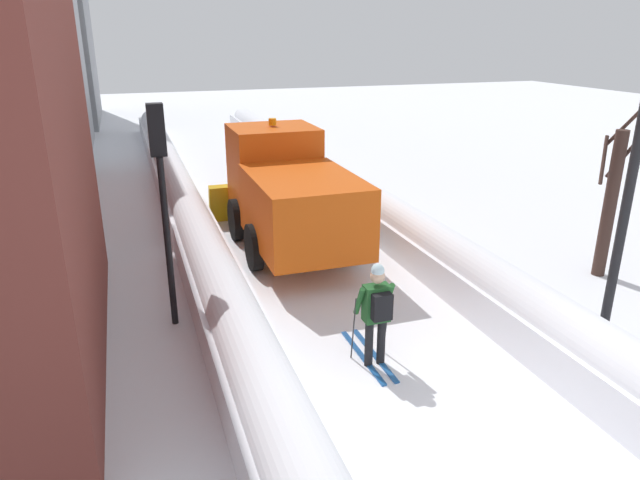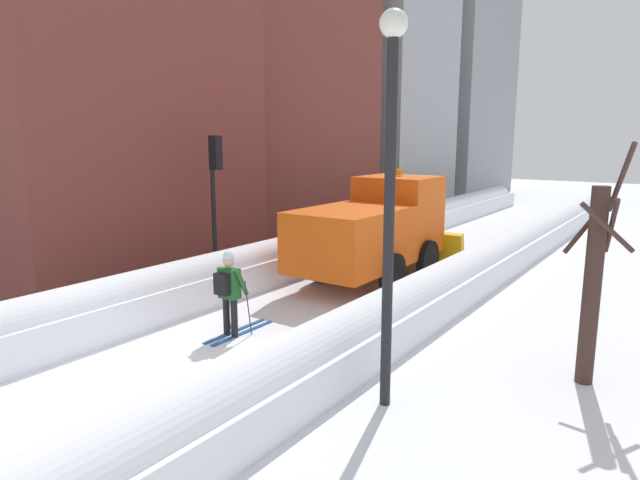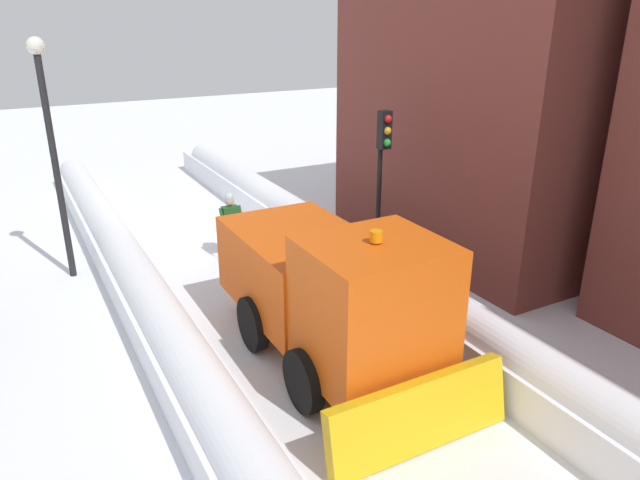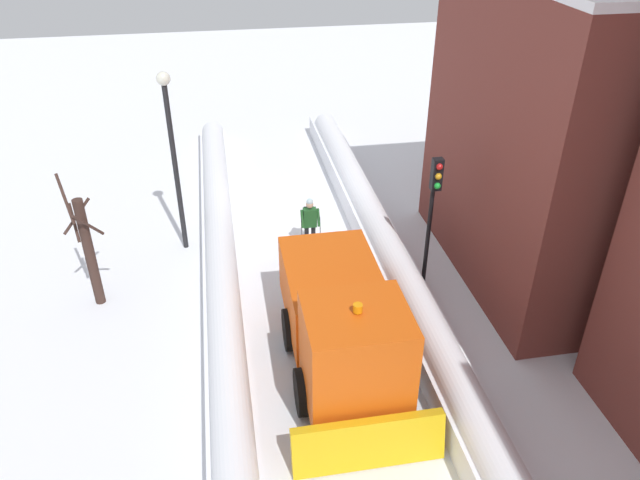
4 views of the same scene
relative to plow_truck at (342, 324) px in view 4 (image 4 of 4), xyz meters
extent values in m
plane|color=white|center=(0.22, 2.21, -1.48)|extent=(80.00, 80.00, 0.00)
cube|color=white|center=(-2.30, 2.21, -1.09)|extent=(1.10, 36.00, 0.77)
cylinder|color=white|center=(-2.30, 2.21, -0.70)|extent=(0.90, 34.20, 0.90)
cube|color=white|center=(2.73, 2.21, -1.12)|extent=(1.10, 36.00, 0.72)
cylinder|color=white|center=(2.73, 2.21, -0.76)|extent=(0.90, 34.20, 0.90)
cube|color=brown|center=(-8.69, -3.56, 2.71)|extent=(8.54, 7.93, 8.37)
cube|color=#DB510F|center=(0.00, -1.32, -0.08)|extent=(2.30, 3.40, 1.60)
cube|color=#DB510F|center=(0.00, 1.38, 0.27)|extent=(2.20, 2.00, 2.30)
cube|color=black|center=(0.00, 2.34, 0.78)|extent=(1.85, 0.06, 1.01)
cube|color=gold|center=(0.00, 2.73, -0.93)|extent=(3.20, 0.46, 1.13)
cylinder|color=orange|center=(0.00, 1.38, 1.54)|extent=(0.20, 0.20, 0.18)
cylinder|color=black|center=(-1.15, 1.08, -0.93)|extent=(0.25, 1.10, 1.10)
cylinder|color=black|center=(1.15, 1.08, -0.93)|extent=(0.25, 1.10, 1.10)
cylinder|color=black|center=(-1.15, -1.12, -0.93)|extent=(0.25, 1.10, 1.10)
cylinder|color=black|center=(1.15, -1.12, -0.93)|extent=(0.25, 1.10, 1.10)
cylinder|color=black|center=(-0.26, -5.78, -1.07)|extent=(0.14, 0.14, 0.82)
cylinder|color=black|center=(-0.04, -5.78, -1.07)|extent=(0.14, 0.14, 0.82)
cube|color=#1E5123|center=(-0.15, -5.78, -0.35)|extent=(0.42, 0.26, 0.62)
cube|color=black|center=(-0.15, -5.99, -0.32)|extent=(0.32, 0.16, 0.44)
sphere|color=tan|center=(-0.15, -5.78, 0.12)|extent=(0.24, 0.24, 0.24)
sphere|color=silver|center=(-0.15, -5.78, 0.22)|extent=(0.22, 0.22, 0.22)
cylinder|color=#1E5123|center=(-0.41, -5.68, -0.32)|extent=(0.09, 0.33, 0.56)
cylinder|color=#1E5123|center=(0.11, -5.68, -0.32)|extent=(0.09, 0.33, 0.56)
cube|color=#194C8C|center=(-0.26, -5.53, -1.46)|extent=(0.09, 1.80, 0.03)
cube|color=#194C8C|center=(-0.04, -5.53, -1.46)|extent=(0.09, 1.80, 0.03)
cylinder|color=#262628|center=(-0.45, -5.56, -0.88)|extent=(0.02, 0.19, 1.19)
cylinder|color=#262628|center=(0.15, -5.56, -0.88)|extent=(0.02, 0.19, 1.19)
cylinder|color=black|center=(-3.17, -3.23, 0.13)|extent=(0.12, 0.12, 3.20)
cube|color=black|center=(-3.17, -3.09, 2.18)|extent=(0.28, 0.24, 0.90)
sphere|color=red|center=(-3.17, -2.96, 2.46)|extent=(0.18, 0.18, 0.18)
sphere|color=gold|center=(-3.17, -2.96, 2.18)|extent=(0.18, 0.18, 0.18)
sphere|color=green|center=(-3.17, -2.96, 1.90)|extent=(0.18, 0.18, 0.18)
cylinder|color=black|center=(3.86, -6.54, 1.22)|extent=(0.16, 0.16, 5.40)
sphere|color=silver|center=(3.86, -6.54, 4.10)|extent=(0.40, 0.40, 0.40)
cylinder|color=#3B2822|center=(6.24, -3.95, 0.17)|extent=(0.28, 0.28, 3.30)
cylinder|color=#3B2822|center=(6.42, -3.88, 1.19)|extent=(0.25, 0.60, 0.96)
cylinder|color=#3B2822|center=(6.05, -3.75, 1.16)|extent=(0.61, 0.62, 0.97)
cylinder|color=#3B2822|center=(6.41, -4.21, 1.21)|extent=(0.77, 0.61, 0.83)
cylinder|color=#3B2822|center=(6.48, -3.82, 1.95)|extent=(0.43, 0.78, 1.17)
camera|label=1|loc=(-3.71, -13.44, 3.78)|focal=32.44mm
camera|label=2|loc=(7.55, -13.56, 2.58)|focal=30.75mm
camera|label=3|loc=(4.86, 8.51, 4.81)|focal=33.16mm
camera|label=4|loc=(2.44, 10.83, 9.14)|focal=34.02mm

